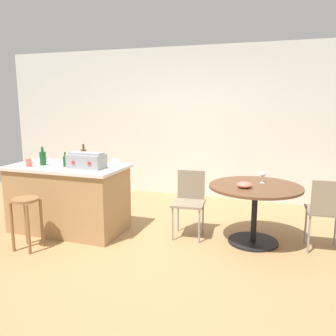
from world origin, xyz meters
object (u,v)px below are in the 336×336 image
object	(u,v)px
folding_chair_near	(326,209)
serving_bowl	(245,185)
folding_chair_far	(189,198)
cup_1	(43,159)
cup_2	(115,162)
wooden_stool	(26,213)
bottle_2	(84,156)
kitchen_island	(69,198)
bottle_1	(65,161)
cup_0	(29,163)
dining_table	(255,199)
toolbox	(87,161)
bottle_0	(43,158)
wine_glass	(263,175)

from	to	relation	value
folding_chair_near	serving_bowl	size ratio (longest dim) A/B	4.88
folding_chair_near	folding_chair_far	distance (m)	1.63
folding_chair_far	serving_bowl	world-z (taller)	folding_chair_far
cup_1	cup_2	bearing A→B (deg)	3.34
wooden_stool	cup_1	bearing A→B (deg)	114.82
wooden_stool	bottle_2	size ratio (longest dim) A/B	2.31
bottle_2	cup_1	xyz separation A→B (m)	(-0.64, -0.03, -0.06)
folding_chair_far	cup_2	size ratio (longest dim) A/B	6.79
kitchen_island	folding_chair_far	bearing A→B (deg)	12.57
cup_2	serving_bowl	size ratio (longest dim) A/B	0.69
bottle_1	cup_2	size ratio (longest dim) A/B	1.56
folding_chair_far	cup_0	xyz separation A→B (m)	(-2.02, -0.59, 0.45)
kitchen_island	cup_0	bearing A→B (deg)	-151.27
cup_0	cup_2	world-z (taller)	cup_0
kitchen_island	cup_0	size ratio (longest dim) A/B	13.72
folding_chair_near	serving_bowl	xyz separation A→B (m)	(-0.91, -0.14, 0.24)
dining_table	toolbox	xyz separation A→B (m)	(-2.08, -0.44, 0.43)
dining_table	cup_1	world-z (taller)	cup_1
bottle_0	serving_bowl	distance (m)	2.66
folding_chair_near	bottle_2	size ratio (longest dim) A/B	3.24
dining_table	cup_0	world-z (taller)	cup_0
bottle_0	wine_glass	world-z (taller)	bottle_0
bottle_0	cup_0	xyz separation A→B (m)	(-0.10, -0.16, -0.04)
folding_chair_far	cup_0	world-z (taller)	cup_0
kitchen_island	cup_2	bearing A→B (deg)	20.21
wooden_stool	wine_glass	bearing A→B (deg)	25.62
folding_chair_far	toolbox	xyz separation A→B (m)	(-1.25, -0.43, 0.50)
wooden_stool	toolbox	bearing A→B (deg)	54.55
toolbox	cup_1	xyz separation A→B (m)	(-0.85, 0.23, -0.06)
kitchen_island	bottle_2	xyz separation A→B (m)	(0.14, 0.19, 0.55)
dining_table	wooden_stool	bearing A→B (deg)	-157.00
dining_table	wine_glass	distance (m)	0.33
folding_chair_far	bottle_2	world-z (taller)	bottle_2
wooden_stool	wine_glass	distance (m)	2.91
folding_chair_far	toolbox	world-z (taller)	toolbox
folding_chair_far	cup_0	distance (m)	2.15
folding_chair_near	dining_table	bearing A→B (deg)	178.75
wine_glass	cup_2	bearing A→B (deg)	-170.53
dining_table	bottle_0	xyz separation A→B (m)	(-2.75, -0.44, 0.43)
cup_1	wine_glass	size ratio (longest dim) A/B	0.78
dining_table	wine_glass	size ratio (longest dim) A/B	7.84
bottle_2	serving_bowl	xyz separation A→B (m)	(2.17, 0.02, -0.24)
folding_chair_far	bottle_2	bearing A→B (deg)	-173.62
dining_table	bottle_2	distance (m)	2.33
bottle_2	cup_0	bearing A→B (deg)	-143.04
bottle_0	cup_2	xyz separation A→B (m)	(0.93, 0.30, -0.05)
toolbox	bottle_1	size ratio (longest dim) A/B	2.37
toolbox	cup_2	distance (m)	0.39
wine_glass	dining_table	bearing A→B (deg)	-111.43
dining_table	wine_glass	world-z (taller)	wine_glass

